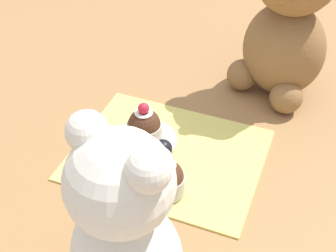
{
  "coord_description": "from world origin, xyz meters",
  "views": [
    {
      "loc": [
        -0.18,
        0.45,
        0.47
      ],
      "look_at": [
        0.0,
        0.0,
        0.06
      ],
      "focal_mm": 50.0,
      "sensor_mm": 36.0,
      "label": 1
    }
  ],
  "objects_px": {
    "teddy_bear_cream": "(127,230)",
    "teddy_bear_tan": "(288,18)",
    "cupcake_near_cream_bear": "(167,178)",
    "saucer_plate": "(145,141)",
    "cupcake_near_tan_bear": "(144,127)"
  },
  "relations": [
    {
      "from": "cupcake_near_cream_bear",
      "to": "saucer_plate",
      "type": "relative_size",
      "value": 0.7
    },
    {
      "from": "teddy_bear_cream",
      "to": "cupcake_near_cream_bear",
      "type": "distance_m",
      "value": 0.16
    },
    {
      "from": "teddy_bear_tan",
      "to": "saucer_plate",
      "type": "height_order",
      "value": "teddy_bear_tan"
    },
    {
      "from": "cupcake_near_cream_bear",
      "to": "saucer_plate",
      "type": "bearing_deg",
      "value": -49.66
    },
    {
      "from": "cupcake_near_cream_bear",
      "to": "teddy_bear_tan",
      "type": "bearing_deg",
      "value": -106.63
    },
    {
      "from": "cupcake_near_cream_bear",
      "to": "cupcake_near_tan_bear",
      "type": "xyz_separation_m",
      "value": [
        0.07,
        -0.08,
        0.01
      ]
    },
    {
      "from": "teddy_bear_tan",
      "to": "saucer_plate",
      "type": "distance_m",
      "value": 0.29
    },
    {
      "from": "teddy_bear_cream",
      "to": "teddy_bear_tan",
      "type": "height_order",
      "value": "teddy_bear_tan"
    },
    {
      "from": "cupcake_near_tan_bear",
      "to": "saucer_plate",
      "type": "bearing_deg",
      "value": -153.43
    },
    {
      "from": "teddy_bear_tan",
      "to": "teddy_bear_cream",
      "type": "bearing_deg",
      "value": -75.16
    },
    {
      "from": "cupcake_near_cream_bear",
      "to": "cupcake_near_tan_bear",
      "type": "distance_m",
      "value": 0.1
    },
    {
      "from": "saucer_plate",
      "to": "cupcake_near_tan_bear",
      "type": "xyz_separation_m",
      "value": [
        0.0,
        0.0,
        0.03
      ]
    },
    {
      "from": "teddy_bear_tan",
      "to": "saucer_plate",
      "type": "relative_size",
      "value": 2.97
    },
    {
      "from": "teddy_bear_tan",
      "to": "cupcake_near_tan_bear",
      "type": "bearing_deg",
      "value": -101.58
    },
    {
      "from": "teddy_bear_cream",
      "to": "teddy_bear_tan",
      "type": "bearing_deg",
      "value": -80.16
    }
  ]
}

